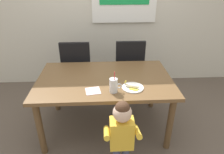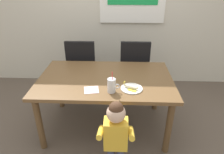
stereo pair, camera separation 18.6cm
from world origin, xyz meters
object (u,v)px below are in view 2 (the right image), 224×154
(toddler_standing, at_px, (116,131))
(snack_plate, at_px, (132,89))
(dining_chair_left, at_px, (83,66))
(dining_table, at_px, (105,84))
(dining_chair_right, at_px, (134,66))
(peeled_banana, at_px, (131,87))
(milk_cup, at_px, (112,86))
(paper_napkin, at_px, (91,90))

(toddler_standing, distance_m, snack_plate, 0.50)
(dining_chair_left, height_order, snack_plate, dining_chair_left)
(dining_table, distance_m, dining_chair_right, 0.83)
(dining_chair_right, bearing_deg, peeled_banana, 84.32)
(dining_table, bearing_deg, milk_cup, -74.60)
(dining_table, relative_size, milk_cup, 6.28)
(milk_cup, height_order, snack_plate, milk_cup)
(toddler_standing, height_order, snack_plate, toddler_standing)
(toddler_standing, height_order, peeled_banana, toddler_standing)
(toddler_standing, xyz_separation_m, milk_cup, (-0.05, 0.37, 0.26))
(snack_plate, distance_m, paper_napkin, 0.42)
(peeled_banana, bearing_deg, paper_napkin, -176.17)
(dining_table, height_order, paper_napkin, paper_napkin)
(dining_chair_right, xyz_separation_m, milk_cup, (-0.30, -1.04, 0.24))
(milk_cup, bearing_deg, dining_table, 105.40)
(milk_cup, xyz_separation_m, peeled_banana, (0.20, 0.05, -0.04))
(dining_chair_left, distance_m, dining_chair_right, 0.79)
(dining_chair_left, relative_size, paper_napkin, 6.40)
(dining_chair_right, relative_size, paper_napkin, 6.40)
(dining_table, height_order, milk_cup, milk_cup)
(toddler_standing, bearing_deg, paper_napkin, 123.97)
(dining_table, relative_size, peeled_banana, 9.10)
(dining_chair_right, relative_size, peeled_banana, 5.60)
(dining_table, xyz_separation_m, milk_cup, (0.09, -0.31, 0.15))
(milk_cup, distance_m, snack_plate, 0.23)
(dining_chair_left, xyz_separation_m, toddler_standing, (0.55, -1.40, -0.02))
(toddler_standing, bearing_deg, dining_chair_right, 80.20)
(dining_chair_right, height_order, peeled_banana, dining_chair_right)
(paper_napkin, bearing_deg, dining_table, 66.24)
(dining_table, height_order, dining_chair_right, dining_chair_right)
(dining_chair_right, distance_m, peeled_banana, 1.02)
(dining_chair_right, distance_m, milk_cup, 1.11)
(dining_chair_left, distance_m, snack_plate, 1.21)
(milk_cup, height_order, paper_napkin, milk_cup)
(dining_chair_left, bearing_deg, paper_napkin, 105.44)
(snack_plate, bearing_deg, dining_table, 139.77)
(snack_plate, xyz_separation_m, peeled_banana, (-0.01, -0.01, 0.03))
(dining_chair_left, bearing_deg, snack_plate, 125.92)
(toddler_standing, distance_m, paper_napkin, 0.52)
(dining_chair_left, height_order, toddler_standing, dining_chair_left)
(peeled_banana, bearing_deg, dining_table, 137.69)
(snack_plate, relative_size, paper_napkin, 1.53)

